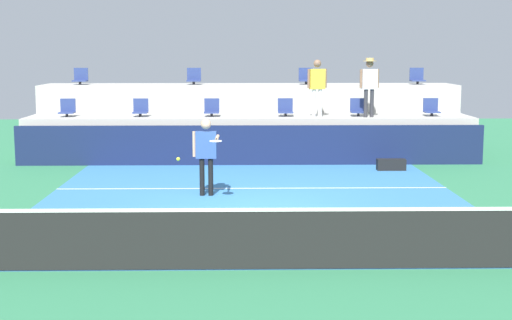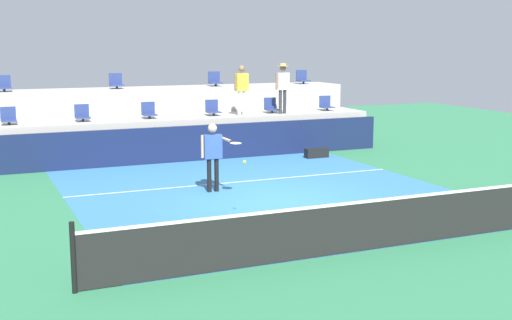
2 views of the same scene
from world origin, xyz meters
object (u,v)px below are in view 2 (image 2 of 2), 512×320
at_px(spectator_leaning_on_rail, 242,85).
at_px(equipment_bag, 316,153).
at_px(stadium_chair_lower_left, 82,114).
at_px(tennis_ball, 244,162).
at_px(stadium_chair_upper_left, 116,82).
at_px(stadium_chair_upper_right, 215,80).
at_px(stadium_chair_lower_right, 271,107).
at_px(stadium_chair_lower_far_right, 326,104).
at_px(stadium_chair_upper_far_left, 4,85).
at_px(stadium_chair_upper_far_right, 303,78).
at_px(spectator_with_hat, 283,83).
at_px(stadium_chair_lower_mid_left, 149,112).
at_px(stadium_chair_lower_mid_right, 213,109).
at_px(stadium_chair_lower_far_left, 8,117).
at_px(tennis_player, 213,151).

relative_size(spectator_leaning_on_rail, equipment_bag, 2.17).
relative_size(stadium_chair_lower_left, tennis_ball, 7.65).
height_order(stadium_chair_upper_left, stadium_chair_upper_right, same).
relative_size(stadium_chair_lower_right, stadium_chair_lower_far_right, 1.00).
distance_m(stadium_chair_upper_far_left, stadium_chair_upper_far_right, 10.62).
height_order(stadium_chair_upper_right, spectator_leaning_on_rail, spectator_leaning_on_rail).
distance_m(stadium_chair_lower_right, stadium_chair_upper_far_right, 2.93).
distance_m(stadium_chair_upper_left, spectator_with_hat, 5.61).
xyz_separation_m(spectator_with_hat, tennis_ball, (-4.81, -8.14, -1.05)).
bearing_deg(stadium_chair_upper_right, equipment_bag, -64.44).
height_order(stadium_chair_lower_mid_left, stadium_chair_lower_mid_right, same).
bearing_deg(spectator_leaning_on_rail, stadium_chair_lower_far_left, 176.97).
distance_m(stadium_chair_lower_mid_left, stadium_chair_upper_right, 3.52).
relative_size(stadium_chair_lower_mid_right, stadium_chair_upper_left, 1.00).
xyz_separation_m(stadium_chair_lower_far_right, stadium_chair_upper_left, (-7.09, 1.80, 0.85)).
bearing_deg(tennis_ball, stadium_chair_upper_far_right, 57.01).
bearing_deg(stadium_chair_lower_right, stadium_chair_upper_far_right, 39.98).
height_order(stadium_chair_lower_right, tennis_player, stadium_chair_lower_right).
relative_size(stadium_chair_upper_left, stadium_chair_upper_right, 1.00).
height_order(stadium_chair_lower_far_left, spectator_leaning_on_rail, spectator_leaning_on_rail).
xyz_separation_m(stadium_chair_lower_left, stadium_chair_upper_left, (1.45, 1.80, 0.85)).
bearing_deg(stadium_chair_lower_far_left, stadium_chair_lower_mid_right, 0.00).
height_order(stadium_chair_lower_mid_right, stadium_chair_upper_far_right, stadium_chair_upper_far_right).
bearing_deg(stadium_chair_lower_far_right, tennis_player, -138.18).
height_order(stadium_chair_lower_far_left, stadium_chair_lower_left, same).
distance_m(stadium_chair_lower_left, tennis_ball, 8.72).
distance_m(stadium_chair_lower_left, stadium_chair_lower_mid_left, 2.08).
bearing_deg(stadium_chair_lower_right, tennis_player, -126.39).
height_order(spectator_leaning_on_rail, equipment_bag, spectator_leaning_on_rail).
relative_size(stadium_chair_lower_mid_right, spectator_with_hat, 0.31).
distance_m(stadium_chair_lower_right, spectator_leaning_on_rail, 1.52).
bearing_deg(stadium_chair_lower_left, tennis_player, -68.98).
bearing_deg(stadium_chair_upper_far_right, stadium_chair_lower_mid_left, -164.38).
bearing_deg(stadium_chair_lower_mid_left, stadium_chair_lower_left, 180.00).
bearing_deg(equipment_bag, spectator_leaning_on_rail, 133.93).
xyz_separation_m(stadium_chair_lower_left, stadium_chair_lower_mid_right, (4.24, 0.00, 0.00)).
relative_size(stadium_chair_upper_left, tennis_player, 0.31).
bearing_deg(stadium_chair_upper_left, stadium_chair_upper_right, 0.00).
height_order(stadium_chair_lower_left, equipment_bag, stadium_chair_lower_left).
bearing_deg(stadium_chair_lower_mid_right, stadium_chair_lower_right, 0.00).
relative_size(stadium_chair_lower_left, tennis_player, 0.31).
xyz_separation_m(stadium_chair_upper_right, stadium_chair_upper_far_right, (3.53, 0.00, 0.00)).
xyz_separation_m(stadium_chair_upper_left, equipment_bag, (5.48, -4.06, -2.16)).
xyz_separation_m(stadium_chair_lower_left, tennis_player, (2.18, -5.69, -0.43)).
height_order(stadium_chair_lower_right, stadium_chair_upper_left, stadium_chair_upper_left).
xyz_separation_m(stadium_chair_lower_left, spectator_leaning_on_rail, (5.12, -0.38, 0.78)).
bearing_deg(stadium_chair_upper_far_left, stadium_chair_lower_mid_right, -15.84).
relative_size(stadium_chair_lower_far_right, spectator_with_hat, 0.31).
distance_m(stadium_chair_lower_left, tennis_player, 6.11).
relative_size(stadium_chair_lower_far_right, spectator_leaning_on_rail, 0.31).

